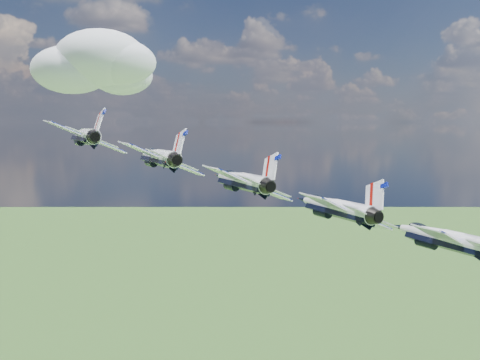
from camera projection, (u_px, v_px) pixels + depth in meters
name	position (u px, v px, depth m)	size (l,w,h in m)	color
cloud_far	(98.00, 67.00, 241.96)	(62.57, 49.16, 24.58)	white
jet_0	(84.00, 136.00, 80.68)	(11.68, 17.30, 5.17)	white
jet_1	(157.00, 156.00, 76.15)	(11.68, 17.30, 5.17)	white
jet_2	(240.00, 180.00, 71.63)	(11.68, 17.30, 5.17)	white
jet_3	(334.00, 207.00, 67.11)	(11.68, 17.30, 5.17)	silver
jet_4	(441.00, 237.00, 62.59)	(11.68, 17.30, 5.17)	silver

